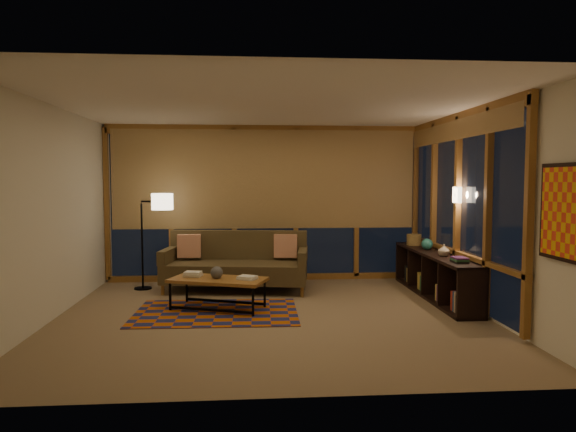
{
  "coord_description": "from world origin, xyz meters",
  "views": [
    {
      "loc": [
        -0.28,
        -6.51,
        1.75
      ],
      "look_at": [
        0.27,
        0.69,
        1.25
      ],
      "focal_mm": 32.0,
      "sensor_mm": 36.0,
      "label": 1
    }
  ],
  "objects": [
    {
      "name": "floor",
      "position": [
        0.0,
        0.0,
        0.0
      ],
      "size": [
        5.5,
        5.0,
        0.01
      ],
      "primitive_type": "cube",
      "color": "tan",
      "rests_on": "ground"
    },
    {
      "name": "ceiling",
      "position": [
        0.0,
        0.0,
        2.7
      ],
      "size": [
        5.5,
        5.0,
        0.01
      ],
      "primitive_type": "cube",
      "color": "silver",
      "rests_on": "walls"
    },
    {
      "name": "walls",
      "position": [
        0.0,
        0.0,
        1.35
      ],
      "size": [
        5.51,
        5.01,
        2.7
      ],
      "color": "silver",
      "rests_on": "floor"
    },
    {
      "name": "window_wall_back",
      "position": [
        0.0,
        2.43,
        1.35
      ],
      "size": [
        5.3,
        0.16,
        2.6
      ],
      "primitive_type": null,
      "color": "#A4632F",
      "rests_on": "walls"
    },
    {
      "name": "window_wall_right",
      "position": [
        2.68,
        0.6,
        1.35
      ],
      "size": [
        0.16,
        3.7,
        2.6
      ],
      "primitive_type": null,
      "color": "#A4632F",
      "rests_on": "walls"
    },
    {
      "name": "wall_art",
      "position": [
        2.71,
        -1.85,
        1.45
      ],
      "size": [
        0.06,
        0.74,
        0.94
      ],
      "primitive_type": null,
      "color": "#F1391F",
      "rests_on": "walls"
    },
    {
      "name": "wall_sconce",
      "position": [
        2.62,
        0.45,
        1.55
      ],
      "size": [
        0.12,
        0.18,
        0.22
      ],
      "primitive_type": null,
      "color": "#FFE5B9",
      "rests_on": "walls"
    },
    {
      "name": "sofa",
      "position": [
        -0.5,
        1.58,
        0.46
      ],
      "size": [
        2.34,
        1.2,
        0.92
      ],
      "primitive_type": null,
      "rotation": [
        0.0,
        0.0,
        -0.14
      ],
      "color": "brown",
      "rests_on": "floor"
    },
    {
      "name": "pillow_left",
      "position": [
        -1.25,
        1.82,
        0.64
      ],
      "size": [
        0.37,
        0.13,
        0.37
      ],
      "primitive_type": null,
      "rotation": [
        0.0,
        0.0,
        0.02
      ],
      "color": "#C84116",
      "rests_on": "sofa"
    },
    {
      "name": "pillow_right",
      "position": [
        0.31,
        1.7,
        0.65
      ],
      "size": [
        0.39,
        0.18,
        0.37
      ],
      "primitive_type": null,
      "rotation": [
        0.0,
        0.0,
        -0.16
      ],
      "color": "#C84116",
      "rests_on": "sofa"
    },
    {
      "name": "area_rug",
      "position": [
        -0.72,
        0.23,
        0.01
      ],
      "size": [
        2.16,
        1.47,
        0.01
      ],
      "primitive_type": "cube",
      "rotation": [
        0.0,
        0.0,
        -0.02
      ],
      "color": "#B24E0C",
      "rests_on": "floor"
    },
    {
      "name": "coffee_table",
      "position": [
        -0.71,
        0.41,
        0.21
      ],
      "size": [
        1.4,
        0.98,
        0.43
      ],
      "primitive_type": null,
      "rotation": [
        0.0,
        0.0,
        -0.34
      ],
      "color": "#A4632F",
      "rests_on": "floor"
    },
    {
      "name": "book_stack_a",
      "position": [
        -1.06,
        0.58,
        0.46
      ],
      "size": [
        0.27,
        0.23,
        0.07
      ],
      "primitive_type": null,
      "rotation": [
        0.0,
        0.0,
        -0.2
      ],
      "color": "silver",
      "rests_on": "coffee_table"
    },
    {
      "name": "book_stack_b",
      "position": [
        -0.31,
        0.29,
        0.45
      ],
      "size": [
        0.27,
        0.25,
        0.04
      ],
      "primitive_type": null,
      "rotation": [
        0.0,
        0.0,
        -0.49
      ],
      "color": "silver",
      "rests_on": "coffee_table"
    },
    {
      "name": "ceramic_pot",
      "position": [
        -0.72,
        0.41,
        0.51
      ],
      "size": [
        0.19,
        0.19,
        0.17
      ],
      "primitive_type": "sphere",
      "rotation": [
        0.0,
        0.0,
        -0.15
      ],
      "color": "black",
      "rests_on": "coffee_table"
    },
    {
      "name": "floor_lamp",
      "position": [
        -2.0,
        1.83,
        0.78
      ],
      "size": [
        0.59,
        0.46,
        1.56
      ],
      "primitive_type": null,
      "rotation": [
        0.0,
        0.0,
        -0.26
      ],
      "color": "black",
      "rests_on": "floor"
    },
    {
      "name": "bookshelf",
      "position": [
        2.49,
        0.91,
        0.34
      ],
      "size": [
        0.4,
        2.68,
        0.67
      ],
      "primitive_type": null,
      "color": "black",
      "rests_on": "floor"
    },
    {
      "name": "basket",
      "position": [
        2.47,
        1.83,
        0.76
      ],
      "size": [
        0.31,
        0.31,
        0.18
      ],
      "primitive_type": "cylinder",
      "rotation": [
        0.0,
        0.0,
        0.34
      ],
      "color": "olive",
      "rests_on": "bookshelf"
    },
    {
      "name": "teal_bowl",
      "position": [
        2.49,
        1.25,
        0.76
      ],
      "size": [
        0.21,
        0.21,
        0.18
      ],
      "primitive_type": "sphere",
      "rotation": [
        0.0,
        0.0,
        0.18
      ],
      "color": "#297B70",
      "rests_on": "bookshelf"
    },
    {
      "name": "vase",
      "position": [
        2.49,
        0.56,
        0.76
      ],
      "size": [
        0.2,
        0.2,
        0.17
      ],
      "primitive_type": "imported",
      "rotation": [
        0.0,
        0.0,
        0.26
      ],
      "color": "tan",
      "rests_on": "bookshelf"
    },
    {
      "name": "shelf_book_stack",
      "position": [
        2.49,
        0.01,
        0.7
      ],
      "size": [
        0.23,
        0.27,
        0.07
      ],
      "primitive_type": null,
      "rotation": [
        0.0,
        0.0,
        0.3
      ],
      "color": "silver",
      "rests_on": "bookshelf"
    }
  ]
}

